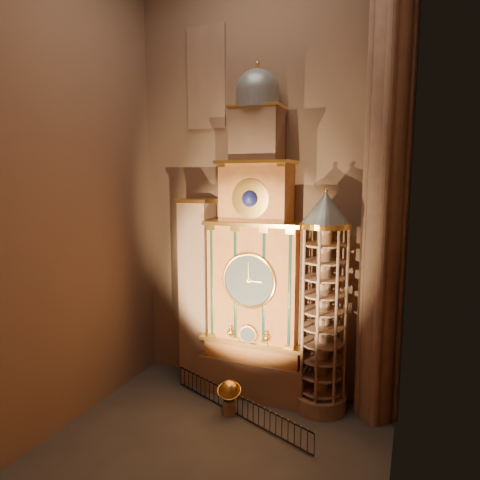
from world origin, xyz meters
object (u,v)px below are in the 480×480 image
at_px(stair_turret, 323,305).
at_px(celestial_globe, 229,394).
at_px(astronomical_clock, 256,269).
at_px(portrait_tower, 198,292).
at_px(iron_railing, 238,405).

relative_size(stair_turret, celestial_globe, 6.41).
xyz_separation_m(astronomical_clock, portrait_tower, (-3.40, 0.02, -1.53)).
xyz_separation_m(stair_turret, iron_railing, (-3.48, -2.24, -4.71)).
xyz_separation_m(astronomical_clock, celestial_globe, (-0.44, -2.45, -5.67)).
xyz_separation_m(stair_turret, celestial_globe, (-3.94, -2.18, -4.26)).
bearing_deg(astronomical_clock, iron_railing, -89.52).
relative_size(portrait_tower, celestial_globe, 6.06).
bearing_deg(iron_railing, stair_turret, 32.74).
height_order(stair_turret, iron_railing, stair_turret).
bearing_deg(iron_railing, celestial_globe, 173.43).
bearing_deg(iron_railing, astronomical_clock, 90.48).
xyz_separation_m(astronomical_clock, stair_turret, (3.50, -0.26, -1.41)).
bearing_deg(portrait_tower, celestial_globe, -39.82).
height_order(astronomical_clock, stair_turret, astronomical_clock).
distance_m(celestial_globe, iron_railing, 0.65).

